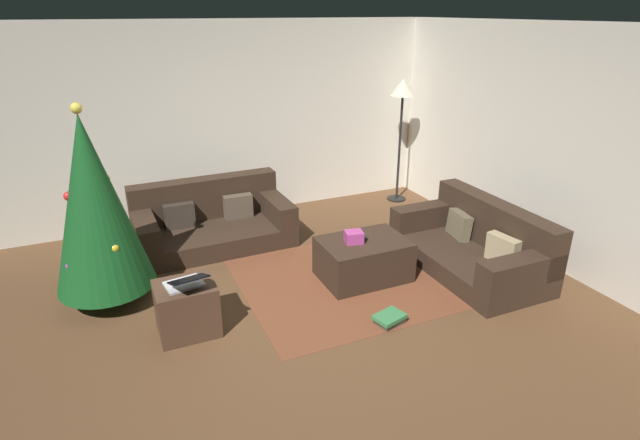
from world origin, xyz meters
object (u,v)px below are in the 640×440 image
christmas_tree (94,205)px  book_stack (390,319)px  corner_lamp (403,97)px  couch_left (212,221)px  gift_box (354,237)px  tv_remote (360,237)px  couch_right (476,245)px  side_table (187,309)px  ottoman (363,259)px  laptop (186,282)px

christmas_tree → book_stack: 2.95m
book_stack → corner_lamp: 3.70m
couch_left → corner_lamp: bearing=-174.2°
gift_box → corner_lamp: bearing=47.7°
tv_remote → couch_right: bearing=-43.5°
tv_remote → side_table: bearing=162.0°
couch_left → book_stack: (1.09, -2.47, -0.22)m
ottoman → book_stack: ottoman is taller
couch_right → corner_lamp: bearing=-9.4°
couch_right → laptop: couch_right is taller
laptop → corner_lamp: (3.56, 2.26, 1.01)m
couch_left → gift_box: (1.16, -1.58, 0.23)m
book_stack → tv_remote: bearing=78.7°
christmas_tree → corner_lamp: christmas_tree is taller
corner_lamp → ottoman: bearing=-130.1°
gift_box → tv_remote: size_ratio=1.15×
side_table → book_stack: bearing=-20.1°
tv_remote → side_table: (-1.92, -0.32, -0.21)m
ottoman → christmas_tree: bearing=166.5°
side_table → tv_remote: bearing=9.4°
couch_left → book_stack: 2.70m
couch_left → corner_lamp: 3.21m
couch_left → couch_right: (2.55, -1.88, -0.00)m
laptop → christmas_tree: bearing=124.4°
side_table → corner_lamp: bearing=31.6°
ottoman → book_stack: bearing=-102.4°
ottoman → laptop: bearing=-171.0°
laptop → corner_lamp: size_ratio=0.24×
side_table → corner_lamp: corner_lamp is taller
gift_box → book_stack: bearing=-94.9°
couch_right → side_table: size_ratio=3.48×
laptop → tv_remote: bearing=11.1°
gift_box → corner_lamp: (1.77, 1.94, 1.05)m
couch_right → corner_lamp: 2.61m
tv_remote → corner_lamp: (1.65, 1.88, 1.10)m
christmas_tree → couch_left: bearing=37.8°
couch_left → book_stack: size_ratio=5.79×
side_table → book_stack: side_table is taller
book_stack → gift_box: bearing=85.1°
gift_box → corner_lamp: size_ratio=0.10×
gift_box → corner_lamp: corner_lamp is taller
couch_right → gift_box: bearing=77.7°
ottoman → book_stack: 0.92m
gift_box → tv_remote: bearing=28.4°
couch_right → christmas_tree: christmas_tree is taller
tv_remote → christmas_tree: 2.66m
ottoman → gift_box: 0.30m
ottoman → laptop: laptop is taller
side_table → book_stack: size_ratio=1.61×
couch_left → christmas_tree: 1.77m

